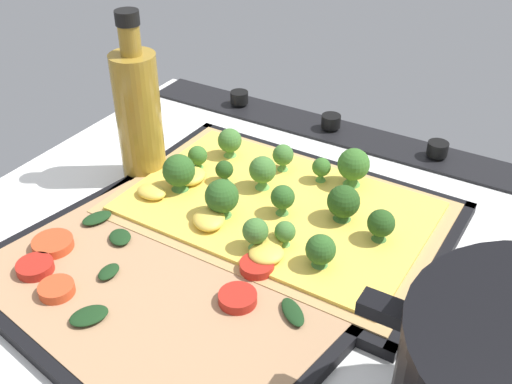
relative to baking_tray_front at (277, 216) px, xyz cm
name	(u,v)px	position (x,y,z in cm)	size (l,w,h in cm)	color
ground_plane	(284,269)	(-4.21, 5.95, -1.86)	(78.49, 64.26, 3.00)	white
stove_control_panel	(381,141)	(-4.21, -22.68, 0.19)	(75.35, 7.00, 2.60)	black
baking_tray_front	(277,216)	(0.00, 0.00, 0.00)	(39.56, 27.29, 1.30)	black
broccoli_pizza	(273,203)	(0.43, 0.14, 1.70)	(37.12, 24.85, 6.16)	tan
baking_tray_back	(155,297)	(3.72, 18.09, 0.01)	(40.46, 30.82, 1.30)	black
veggie_pizza_back	(151,291)	(4.15, 18.09, 0.70)	(37.68, 28.04, 1.90)	tan
oil_bottle	(139,114)	(19.19, 0.55, 8.59)	(5.56, 5.56, 21.62)	olive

